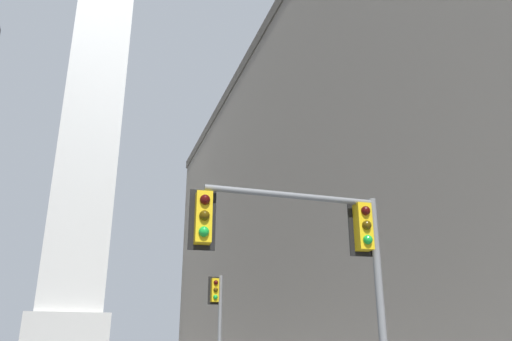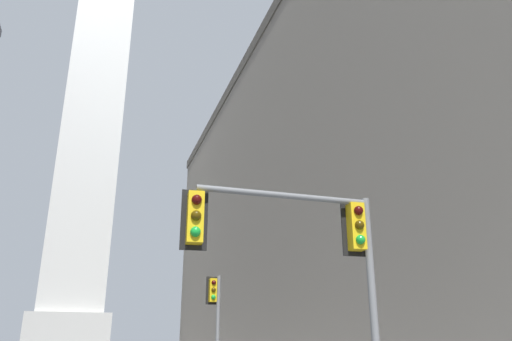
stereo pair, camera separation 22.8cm
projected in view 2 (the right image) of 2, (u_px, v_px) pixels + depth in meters
building_right at (383, 204)px, 36.01m from camera, size 20.05×53.52×23.29m
obelisk at (95, 111)px, 64.14m from camera, size 8.70×8.70×63.75m
traffic_light_near_right at (309, 248)px, 11.08m from camera, size 4.57×0.52×5.31m
traffic_light_mid_right at (215, 313)px, 23.70m from camera, size 0.78×0.50×5.21m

